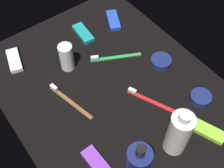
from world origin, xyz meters
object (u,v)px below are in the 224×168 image
Objects in this scene: snack_bar_lime at (207,131)px; snack_bar_blue at (113,20)px; deodorant_stick at (67,57)px; lotion_bottle at (138,167)px; toothbrush_green at (113,57)px; snack_bar_teal at (83,33)px; bodywash_bottle at (179,133)px; toothbrush_brown at (68,100)px; snack_bar_white at (14,60)px; cream_tin_right at (201,98)px; snack_bar_purple at (97,163)px; toothbrush_red at (150,100)px; cream_tin_left at (161,61)px.

snack_bar_blue is (54.42, -6.76, 0.00)cm from snack_bar_lime.
snack_bar_lime is at bearing -157.10° from deodorant_stick.
lotion_bottle reaches higher than toothbrush_green.
snack_bar_teal is at bearing -52.25° from deodorant_stick.
snack_bar_blue is at bearing -89.48° from snack_bar_teal.
snack_bar_lime is at bearing -104.37° from bodywash_bottle.
snack_bar_lime is (-33.75, -26.67, 0.14)cm from toothbrush_brown.
snack_bar_white is 1.56× the size of cream_tin_right.
toothbrush_green is 22.67cm from toothbrush_brown.
snack_bar_teal is (52.72, -4.19, -7.21)cm from bodywash_bottle.
snack_bar_purple is at bearing 168.22° from toothbrush_brown.
toothbrush_red is 2.54× the size of cream_tin_right.
deodorant_stick is 0.96× the size of snack_bar_white.
toothbrush_red reaches higher than snack_bar_white.
toothbrush_red is (15.29, -4.59, -7.35)cm from bodywash_bottle.
snack_bar_lime is 1.00× the size of snack_bar_white.
snack_bar_white is (58.76, 33.01, 0.00)cm from snack_bar_lime.
toothbrush_red is at bearing -50.41° from lotion_bottle.
deodorant_stick is (42.87, 8.52, -2.97)cm from bodywash_bottle.
toothbrush_green is 2.32× the size of cream_tin_left.
lotion_bottle is 1.90× the size of snack_bar_purple.
snack_bar_teal is 1.56× the size of cream_tin_right.
bodywash_bottle is (0.76, -14.82, -0.73)cm from lotion_bottle.
snack_bar_white is at bearing 38.76° from cream_tin_right.
snack_bar_blue is 45.37cm from cream_tin_right.
toothbrush_red reaches higher than snack_bar_lime.
cream_tin_right reaches higher than snack_bar_lime.
toothbrush_green is (37.47, -20.83, -8.08)cm from lotion_bottle.
toothbrush_brown is (30.99, 15.92, -7.35)cm from bodywash_bottle.
snack_bar_purple is at bearing 160.61° from deodorant_stick.
snack_bar_purple is (-34.33, 12.08, -4.24)cm from deodorant_stick.
toothbrush_green is at bearing -168.48° from snack_bar_teal.
snack_bar_teal is (21.72, -20.11, 0.14)cm from toothbrush_brown.
toothbrush_brown is 25.80cm from snack_bar_white.
snack_bar_blue is (43.13, -38.11, 0.00)cm from snack_bar_purple.
toothbrush_brown is at bearing 104.61° from toothbrush_green.
deodorant_stick is at bearing -8.21° from lotion_bottle.
deodorant_stick is at bearing 135.30° from snack_bar_blue.
snack_bar_purple is at bearing 86.65° from cream_tin_right.
toothbrush_brown is at bearing 17.54° from snack_bar_lime.
lotion_bottle is 2.96× the size of cream_tin_right.
lotion_bottle is 1.90× the size of snack_bar_lime.
toothbrush_red is at bearing 125.93° from cream_tin_left.
toothbrush_green is 0.93× the size of toothbrush_brown.
lotion_bottle is at bearing 102.27° from cream_tin_right.
toothbrush_brown is 1.71× the size of snack_bar_purple.
snack_bar_purple is 1.00× the size of snack_bar_teal.
deodorant_stick is 30.85cm from toothbrush_red.
toothbrush_brown is at bearing -150.48° from snack_bar_white.
toothbrush_brown is 22.94cm from snack_bar_purple.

